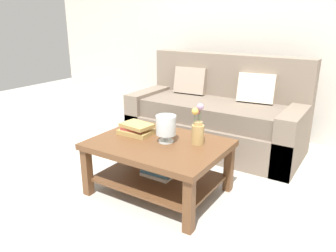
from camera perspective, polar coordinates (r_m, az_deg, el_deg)
The scene contains 7 objects.
ground_plane at distance 3.30m, azimuth 1.20°, elevation -8.14°, with size 10.00×10.00×0.00m, color #B7B2A8.
back_wall at distance 4.45m, azimuth 12.96°, elevation 16.38°, with size 6.40×0.12×2.70m, color beige.
couch at distance 3.89m, azimuth 8.53°, elevation 1.64°, with size 1.96×0.90×1.06m.
coffee_table at distance 2.82m, azimuth -1.64°, elevation -5.30°, with size 1.11×0.83×0.47m.
book_stack_main at distance 2.96m, azimuth -5.49°, elevation -0.49°, with size 0.30×0.23×0.10m.
glass_hurricane_vase at distance 2.73m, azimuth -0.35°, elevation -0.02°, with size 0.17×0.17×0.23m.
flower_pitcher at distance 2.70m, azimuth 5.18°, elevation -0.57°, with size 0.10×0.11×0.35m.
Camera 1 is at (1.53, -2.52, 1.48)m, focal length 35.17 mm.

